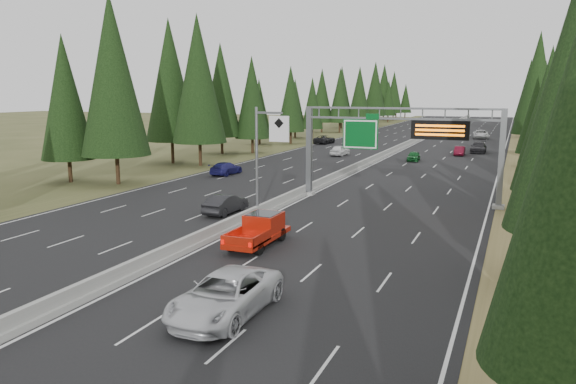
# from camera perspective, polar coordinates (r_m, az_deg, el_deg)

# --- Properties ---
(road) EXTENTS (32.00, 260.00, 0.08)m
(road) POSITION_cam_1_polar(r_m,az_deg,el_deg) (93.26, 11.52, 4.33)
(road) COLOR black
(road) RESTS_ON ground
(shoulder_right) EXTENTS (3.60, 260.00, 0.06)m
(shoulder_right) POSITION_cam_1_polar(r_m,az_deg,el_deg) (91.65, 22.53, 3.66)
(shoulder_right) COLOR olive
(shoulder_right) RESTS_ON ground
(shoulder_left) EXTENTS (3.60, 260.00, 0.06)m
(shoulder_left) POSITION_cam_1_polar(r_m,az_deg,el_deg) (98.12, 1.23, 4.81)
(shoulder_left) COLOR #3B431F
(shoulder_left) RESTS_ON ground
(median_barrier) EXTENTS (0.70, 260.00, 0.85)m
(median_barrier) POSITION_cam_1_polar(r_m,az_deg,el_deg) (93.22, 11.53, 4.56)
(median_barrier) COLOR gray
(median_barrier) RESTS_ON road
(sign_gantry) EXTENTS (16.75, 0.98, 7.80)m
(sign_gantry) POSITION_cam_1_polar(r_m,az_deg,el_deg) (46.98, 12.03, 5.21)
(sign_gantry) COLOR slate
(sign_gantry) RESTS_ON road
(hov_sign_pole) EXTENTS (2.80, 0.50, 8.00)m
(hov_sign_pole) POSITION_cam_1_polar(r_m,az_deg,el_deg) (40.05, -2.46, 3.83)
(hov_sign_pole) COLOR slate
(hov_sign_pole) RESTS_ON road
(tree_row_right) EXTENTS (11.68, 240.59, 18.98)m
(tree_row_right) POSITION_cam_1_polar(r_m,az_deg,el_deg) (89.96, 25.64, 9.27)
(tree_row_right) COLOR black
(tree_row_right) RESTS_ON ground
(tree_row_left) EXTENTS (12.03, 240.46, 18.56)m
(tree_row_left) POSITION_cam_1_polar(r_m,az_deg,el_deg) (82.57, -6.37, 10.19)
(tree_row_left) COLOR black
(tree_row_left) RESTS_ON ground
(silver_minivan) EXTENTS (2.91, 6.25, 1.73)m
(silver_minivan) POSITION_cam_1_polar(r_m,az_deg,el_deg) (23.41, -6.38, -10.35)
(silver_minivan) COLOR silver
(silver_minivan) RESTS_ON road
(red_pickup) EXTENTS (1.99, 5.57, 1.81)m
(red_pickup) POSITION_cam_1_polar(r_m,az_deg,el_deg) (33.74, -2.77, -3.65)
(red_pickup) COLOR black
(red_pickup) RESTS_ON road
(car_ahead_green) EXTENTS (1.80, 3.90, 1.30)m
(car_ahead_green) POSITION_cam_1_polar(r_m,az_deg,el_deg) (76.46, 12.65, 3.58)
(car_ahead_green) COLOR #135622
(car_ahead_green) RESTS_ON road
(car_ahead_dkred) EXTENTS (1.45, 3.97, 1.30)m
(car_ahead_dkred) POSITION_cam_1_polar(r_m,az_deg,el_deg) (84.99, 17.04, 4.02)
(car_ahead_dkred) COLOR maroon
(car_ahead_dkred) RESTS_ON road
(car_ahead_dkgrey) EXTENTS (2.31, 5.51, 1.59)m
(car_ahead_dkgrey) POSITION_cam_1_polar(r_m,az_deg,el_deg) (89.70, 18.78, 4.31)
(car_ahead_dkgrey) COLOR black
(car_ahead_dkgrey) RESTS_ON road
(car_ahead_white) EXTENTS (3.10, 6.05, 1.63)m
(car_ahead_white) POSITION_cam_1_polar(r_m,az_deg,el_deg) (117.56, 19.01, 5.56)
(car_ahead_white) COLOR white
(car_ahead_white) RESTS_ON road
(car_ahead_far) EXTENTS (1.86, 3.97, 1.32)m
(car_ahead_far) POSITION_cam_1_polar(r_m,az_deg,el_deg) (125.31, 15.06, 5.94)
(car_ahead_far) COLOR black
(car_ahead_far) RESTS_ON road
(car_onc_near) EXTENTS (1.71, 4.49, 1.46)m
(car_onc_near) POSITION_cam_1_polar(r_m,az_deg,el_deg) (42.50, -6.36, -1.20)
(car_onc_near) COLOR black
(car_onc_near) RESTS_ON road
(car_onc_blue) EXTENTS (2.03, 4.85, 1.40)m
(car_onc_blue) POSITION_cam_1_polar(r_m,az_deg,el_deg) (62.56, -6.32, 2.41)
(car_onc_blue) COLOR navy
(car_onc_blue) RESTS_ON road
(car_onc_white) EXTENTS (2.13, 4.54, 1.50)m
(car_onc_white) POSITION_cam_1_polar(r_m,az_deg,el_deg) (81.38, 5.31, 4.24)
(car_onc_white) COLOR white
(car_onc_white) RESTS_ON road
(car_onc_far) EXTENTS (2.89, 5.49, 1.47)m
(car_onc_far) POSITION_cam_1_polar(r_m,az_deg,el_deg) (100.25, 3.73, 5.35)
(car_onc_far) COLOR black
(car_onc_far) RESTS_ON road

